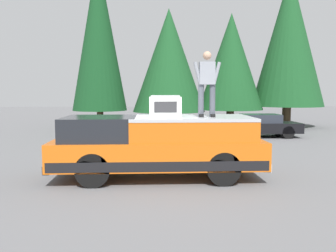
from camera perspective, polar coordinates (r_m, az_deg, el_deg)
ground_plane at (r=9.95m, az=-2.74°, el=-7.98°), size 90.00×90.00×0.00m
pickup_truck at (r=9.65m, az=-1.59°, el=-3.11°), size 2.01×5.54×1.65m
compressor_unit at (r=9.70m, az=-0.48°, el=3.18°), size 0.65×0.84×0.56m
person_on_truck_bed at (r=9.47m, az=6.14°, el=6.88°), size 0.29×0.72×1.69m
parked_car_black at (r=18.91m, az=14.08°, el=0.06°), size 1.64×4.10×1.16m
parked_car_grey at (r=18.03m, az=-1.83°, el=-0.03°), size 1.64×4.10×1.16m
conifer_far_left at (r=25.11m, az=18.49°, el=12.78°), size 4.57×4.57×9.92m
conifer_left at (r=23.68m, az=9.89°, el=9.91°), size 4.13×4.13×7.22m
conifer_center_left at (r=23.02m, az=0.14°, el=10.26°), size 4.55×4.55×7.44m
conifer_center_right at (r=22.57m, az=-10.86°, el=14.09°), size 3.25×3.25×10.31m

